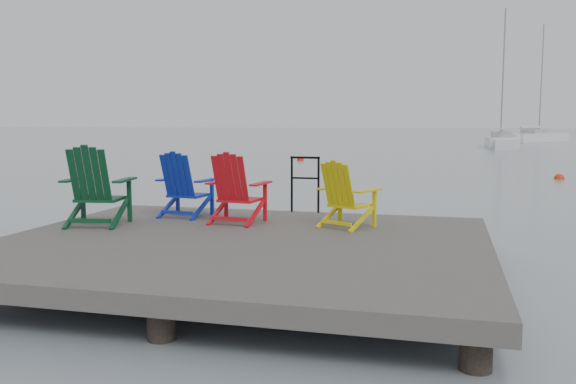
% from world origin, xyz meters
% --- Properties ---
extents(ground, '(400.00, 400.00, 0.00)m').
position_xyz_m(ground, '(0.00, 0.00, 0.00)').
color(ground, gray).
rests_on(ground, ground).
extents(dock, '(6.00, 5.00, 1.40)m').
position_xyz_m(dock, '(0.00, 0.00, 0.35)').
color(dock, '#2E2B28').
rests_on(dock, ground).
extents(handrail, '(0.48, 0.04, 0.90)m').
position_xyz_m(handrail, '(0.25, 2.45, 1.04)').
color(handrail, black).
rests_on(handrail, dock).
extents(chair_green, '(0.98, 0.93, 1.11)m').
position_xyz_m(chair_green, '(-2.28, 0.45, 1.06)').
color(chair_green, '#0A391F').
rests_on(chair_green, dock).
extents(chair_blue, '(0.84, 0.79, 0.98)m').
position_xyz_m(chair_blue, '(-1.43, 1.50, 1.00)').
color(chair_blue, '#0F25A2').
rests_on(chair_blue, dock).
extents(chair_red, '(0.85, 0.79, 1.00)m').
position_xyz_m(chair_red, '(-0.46, 1.13, 1.00)').
color(chair_red, red).
rests_on(chair_red, dock).
extents(chair_yellow, '(0.89, 0.86, 0.91)m').
position_xyz_m(chair_yellow, '(1.11, 1.18, 0.96)').
color(chair_yellow, '#D6C30B').
rests_on(chair_yellow, dock).
extents(sailboat_near, '(2.08, 7.78, 10.81)m').
position_xyz_m(sailboat_near, '(6.50, 42.56, 0.36)').
color(sailboat_near, silver).
rests_on(sailboat_near, ground).
extents(sailboat_mid, '(7.03, 8.31, 11.98)m').
position_xyz_m(sailboat_mid, '(11.27, 59.31, 0.36)').
color(sailboat_mid, white).
rests_on(sailboat_mid, ground).
extents(buoy_a, '(0.35, 0.35, 0.35)m').
position_xyz_m(buoy_a, '(6.23, 15.49, 0.00)').
color(buoy_a, red).
rests_on(buoy_a, ground).
extents(buoy_b, '(0.36, 0.36, 0.36)m').
position_xyz_m(buoy_b, '(-4.74, 23.10, 0.00)').
color(buoy_b, red).
rests_on(buoy_b, ground).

